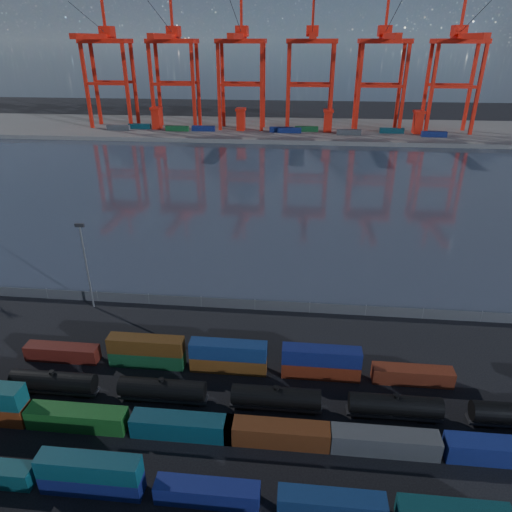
# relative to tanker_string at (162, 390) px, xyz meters

# --- Properties ---
(ground) EXTENTS (700.00, 700.00, 0.00)m
(ground) POSITION_rel_tanker_string_xyz_m (10.17, -3.45, -1.90)
(ground) COLOR black
(ground) RESTS_ON ground
(harbor_water) EXTENTS (700.00, 700.00, 0.00)m
(harbor_water) POSITION_rel_tanker_string_xyz_m (10.17, 101.55, -1.89)
(harbor_water) COLOR #303846
(harbor_water) RESTS_ON ground
(far_quay) EXTENTS (700.00, 70.00, 2.00)m
(far_quay) POSITION_rel_tanker_string_xyz_m (10.17, 206.55, -0.90)
(far_quay) COLOR #514F4C
(far_quay) RESTS_ON ground
(container_row_south) EXTENTS (139.57, 2.29, 4.89)m
(container_row_south) POSITION_rel_tanker_string_xyz_m (9.62, -14.30, -0.11)
(container_row_south) COLOR #3B3E3F
(container_row_south) RESTS_ON ground
(container_row_mid) EXTENTS (142.50, 2.61, 5.55)m
(container_row_mid) POSITION_rel_tanker_string_xyz_m (6.02, -5.63, -0.08)
(container_row_mid) COLOR #3A3C3F
(container_row_mid) RESTS_ON ground
(container_row_north) EXTENTS (140.91, 2.32, 4.95)m
(container_row_north) POSITION_rel_tanker_string_xyz_m (20.26, 7.26, -0.04)
(container_row_north) COLOR navy
(container_row_north) RESTS_ON ground
(tanker_string) EXTENTS (105.30, 2.64, 3.78)m
(tanker_string) POSITION_rel_tanker_string_xyz_m (0.00, 0.00, 0.00)
(tanker_string) COLOR black
(tanker_string) RESTS_ON ground
(waterfront_fence) EXTENTS (160.12, 0.12, 2.20)m
(waterfront_fence) POSITION_rel_tanker_string_xyz_m (10.17, 24.55, -0.89)
(waterfront_fence) COLOR #595B5E
(waterfront_fence) RESTS_ON ground
(yard_light_mast) EXTENTS (1.60, 0.40, 16.60)m
(yard_light_mast) POSITION_rel_tanker_string_xyz_m (-19.83, 22.55, 7.40)
(yard_light_mast) COLOR slate
(yard_light_mast) RESTS_ON ground
(gantry_cranes) EXTENTS (199.70, 47.43, 64.23)m
(gantry_cranes) POSITION_rel_tanker_string_xyz_m (2.67, 199.84, 37.47)
(gantry_cranes) COLOR red
(gantry_cranes) RESTS_ON ground
(quay_containers) EXTENTS (172.58, 10.99, 2.60)m
(quay_containers) POSITION_rel_tanker_string_xyz_m (-0.83, 192.01, 1.40)
(quay_containers) COLOR navy
(quay_containers) RESTS_ON far_quay
(straddle_carriers) EXTENTS (140.00, 7.00, 11.10)m
(straddle_carriers) POSITION_rel_tanker_string_xyz_m (7.67, 196.55, 5.92)
(straddle_carriers) COLOR red
(straddle_carriers) RESTS_ON far_quay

